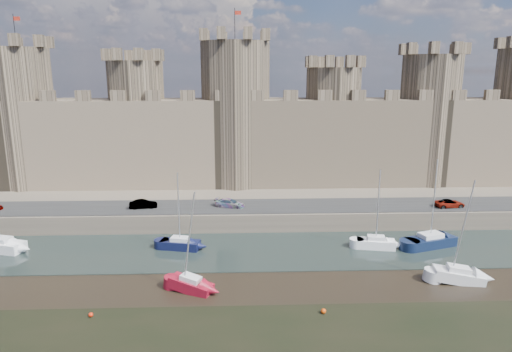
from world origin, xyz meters
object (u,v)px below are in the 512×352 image
object	(u,v)px
car_3	(449,203)
sailboat_4	(191,284)
sailboat_5	(458,275)
sailboat_0	(1,245)
car_2	(230,203)
sailboat_3	(430,241)
car_1	(143,204)
sailboat_2	(376,242)
sailboat_1	(180,243)

from	to	relation	value
car_3	sailboat_4	size ratio (longest dim) A/B	0.41
sailboat_5	sailboat_0	bearing A→B (deg)	177.36
car_2	sailboat_3	xyz separation A→B (m)	(24.52, -9.27, -2.27)
sailboat_0	sailboat_5	size ratio (longest dim) A/B	0.99
car_1	sailboat_2	distance (m)	31.15
car_2	car_3	world-z (taller)	car_2
car_1	sailboat_5	size ratio (longest dim) A/B	0.35
car_3	sailboat_3	distance (m)	10.26
car_1	sailboat_4	world-z (taller)	sailboat_4
sailboat_0	sailboat_2	bearing A→B (deg)	15.46
car_1	sailboat_3	distance (m)	37.58
sailboat_1	sailboat_4	xyz separation A→B (m)	(2.39, -10.76, -0.02)
car_1	sailboat_0	bearing A→B (deg)	111.30
sailboat_1	sailboat_3	size ratio (longest dim) A/B	0.87
sailboat_3	car_1	bearing A→B (deg)	147.52
sailboat_3	car_3	bearing A→B (deg)	35.76
car_2	car_3	distance (m)	30.41
car_2	sailboat_3	bearing A→B (deg)	-93.52
car_1	sailboat_3	bearing A→B (deg)	-112.46
sailboat_1	sailboat_4	size ratio (longest dim) A/B	0.94
car_2	car_1	bearing A→B (deg)	107.77
car_1	sailboat_2	size ratio (longest dim) A/B	0.39
car_1	sailboat_2	world-z (taller)	sailboat_2
sailboat_0	sailboat_1	distance (m)	21.21
car_1	sailboat_2	bearing A→B (deg)	-116.01
sailboat_1	sailboat_2	distance (m)	23.57
car_3	sailboat_2	world-z (taller)	sailboat_2
sailboat_0	sailboat_1	bearing A→B (deg)	15.99
car_3	sailboat_0	size ratio (longest dim) A/B	0.39
sailboat_0	sailboat_3	size ratio (longest dim) A/B	0.98
sailboat_0	sailboat_5	xyz separation A→B (m)	(50.51, -9.96, -0.06)
sailboat_0	sailboat_1	world-z (taller)	sailboat_0
car_2	sailboat_4	bearing A→B (deg)	-172.67
sailboat_5	sailboat_1	bearing A→B (deg)	170.07
car_1	car_3	world-z (taller)	car_1
sailboat_2	sailboat_4	size ratio (longest dim) A/B	0.97
car_1	sailboat_5	distance (m)	40.00
sailboat_1	sailboat_5	xyz separation A→B (m)	(29.30, -9.77, 0.00)
car_3	car_1	bearing A→B (deg)	81.72
sailboat_4	sailboat_5	world-z (taller)	sailboat_5
sailboat_1	sailboat_2	world-z (taller)	sailboat_2
sailboat_2	sailboat_4	world-z (taller)	sailboat_4
sailboat_0	sailboat_2	distance (m)	44.77
car_1	sailboat_4	distance (m)	21.44
sailboat_2	sailboat_5	world-z (taller)	sailboat_5
car_2	sailboat_2	xyz separation A→B (m)	(17.74, -9.55, -2.31)
car_2	car_3	size ratio (longest dim) A/B	1.00
sailboat_3	sailboat_2	bearing A→B (deg)	163.99
sailboat_4	sailboat_5	xyz separation A→B (m)	(26.91, 0.98, 0.02)
car_3	sailboat_5	xyz separation A→B (m)	(-6.91, -17.54, -2.31)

